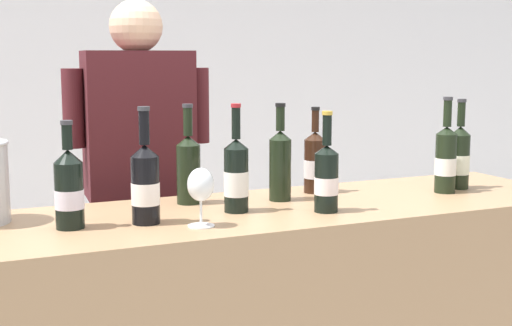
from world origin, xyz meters
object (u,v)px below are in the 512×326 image
Objects in this scene: wine_bottle_6 at (446,159)px; person_server at (141,221)px; wine_bottle_3 at (326,177)px; wine_bottle_8 at (188,166)px; wine_bottle_2 at (236,175)px; wine_bottle_10 at (280,163)px; wine_bottle_0 at (69,189)px; wine_bottle_9 at (459,157)px; wine_glass at (201,187)px; wine_bottle_5 at (315,162)px; wine_bottle_1 at (145,183)px.

person_server is (-0.97, 0.63, -0.27)m from wine_bottle_6.
wine_bottle_3 is 0.96× the size of wine_bottle_8.
wine_bottle_10 is (0.21, 0.11, 0.01)m from wine_bottle_2.
wine_bottle_9 reaches higher than wine_bottle_0.
wine_bottle_8 is 0.34m from wine_glass.
wine_bottle_3 is 0.57m from wine_bottle_6.
wine_bottle_3 is 1.03× the size of wine_bottle_5.
wine_bottle_10 is at bearing 174.39° from wine_bottle_9.
wine_bottle_3 is (0.26, -0.11, -0.01)m from wine_bottle_2.
wine_bottle_2 is 0.43m from wine_bottle_5.
person_server reaches higher than wine_bottle_5.
wine_bottle_5 is 0.48m from wine_bottle_8.
wine_bottle_9 is at bearing 2.09° from wine_bottle_0.
wine_bottle_5 is at bearing -39.50° from person_server.
wine_bottle_0 is at bearing -177.91° from wine_bottle_9.
wine_bottle_2 is 1.03× the size of wine_bottle_8.
wine_bottle_10 is at bearing -14.04° from wine_bottle_8.
wine_bottle_8 reaches higher than wine_glass.
wine_bottle_9 is (0.10, 0.04, -0.01)m from wine_bottle_6.
wine_bottle_1 reaches higher than wine_bottle_0.
wine_glass is (-0.43, -0.03, 0.01)m from wine_bottle_3.
wine_bottle_9 is at bearing 13.33° from wine_bottle_3.
person_server reaches higher than wine_bottle_9.
wine_bottle_2 reaches higher than wine_glass.
wine_glass is at bearing -20.71° from wine_bottle_0.
wine_bottle_8 is at bearing 168.24° from wine_bottle_6.
wine_bottle_2 is 0.22m from wine_glass.
wine_bottle_2 is 0.24m from wine_bottle_10.
wine_bottle_8 is 0.52m from person_server.
wine_bottle_0 is at bearing -120.16° from person_server.
wine_bottle_9 is 1.10m from wine_glass.
wine_glass is at bearing -139.63° from wine_bottle_2.
wine_bottle_0 is 0.93× the size of wine_bottle_8.
wine_bottle_0 is at bearing -178.68° from wine_bottle_2.
wine_bottle_3 is 0.23m from wine_bottle_10.
person_server reaches higher than wine_bottle_3.
wine_bottle_0 is 1.44m from wine_bottle_9.
wine_bottle_0 is 1.00× the size of wine_bottle_5.
wine_bottle_6 is 2.01× the size of wine_glass.
wine_bottle_8 reaches higher than wine_bottle_3.
wine_glass is at bearing -91.59° from person_server.
wine_bottle_2 is 0.29m from wine_bottle_3.
wine_bottle_8 is 1.00× the size of wine_bottle_9.
wine_bottle_8 is (-0.91, 0.19, 0.00)m from wine_bottle_6.
wine_bottle_9 is 0.20× the size of person_server.
wine_bottle_8 is (-0.36, 0.30, 0.01)m from wine_bottle_3.
wine_bottle_1 reaches higher than wine_glass.
wine_bottle_6 is (1.12, 0.04, 0.00)m from wine_bottle_1.
wine_bottle_6 reaches higher than wine_bottle_10.
wine_bottle_6 reaches higher than wine_bottle_9.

